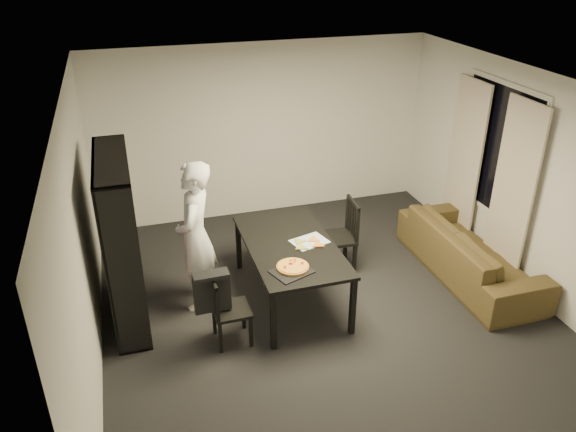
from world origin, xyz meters
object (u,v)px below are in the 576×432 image
object	(u,v)px
dining_table	(291,249)
chair_left	(224,305)
chair_right	(344,231)
bookshelf	(122,240)
pepperoni_pizza	(293,267)
sofa	(470,252)
baking_tray	(292,272)
person	(196,237)

from	to	relation	value
dining_table	chair_left	xyz separation A→B (m)	(-0.91, -0.58, -0.20)
chair_right	chair_left	bearing A→B (deg)	-55.48
bookshelf	chair_left	xyz separation A→B (m)	(0.94, -0.83, -0.48)
chair_right	pepperoni_pizza	bearing A→B (deg)	-41.36
dining_table	sofa	size ratio (longest dim) A/B	0.79
bookshelf	baking_tray	size ratio (longest dim) A/B	4.75
chair_left	sofa	world-z (taller)	chair_left
bookshelf	chair_right	distance (m)	2.72
sofa	bookshelf	bearing A→B (deg)	84.31
chair_left	sofa	distance (m)	3.26
dining_table	person	distance (m)	1.09
chair_left	baking_tray	distance (m)	0.79
chair_right	person	distance (m)	1.94
baking_tray	sofa	world-z (taller)	baking_tray
bookshelf	sofa	xyz separation A→B (m)	(4.17, -0.42, -0.62)
chair_left	person	bearing A→B (deg)	9.20
chair_left	baking_tray	xyz separation A→B (m)	(0.74, 0.00, 0.28)
person	sofa	world-z (taller)	person
dining_table	sofa	xyz separation A→B (m)	(2.33, -0.16, -0.34)
chair_right	baking_tray	size ratio (longest dim) A/B	2.39
dining_table	person	xyz separation A→B (m)	(-1.05, 0.21, 0.22)
person	chair_right	bearing A→B (deg)	115.63
baking_tray	sofa	xyz separation A→B (m)	(2.49, 0.41, -0.42)
dining_table	sofa	world-z (taller)	dining_table
chair_left	chair_right	world-z (taller)	chair_right
dining_table	chair_right	world-z (taller)	chair_right
pepperoni_pizza	chair_right	bearing A→B (deg)	44.38
dining_table	sofa	bearing A→B (deg)	-4.04
bookshelf	pepperoni_pizza	world-z (taller)	bookshelf
baking_tray	pepperoni_pizza	world-z (taller)	pepperoni_pizza
bookshelf	chair_right	xyz separation A→B (m)	(2.69, 0.19, -0.40)
chair_left	chair_right	xyz separation A→B (m)	(1.75, 1.02, 0.08)
chair_right	person	world-z (taller)	person
person	bookshelf	bearing A→B (deg)	-74.53
chair_right	person	size ratio (longest dim) A/B	0.54
person	dining_table	bearing A→B (deg)	97.38
dining_table	baking_tray	distance (m)	0.60
bookshelf	chair_right	bearing A→B (deg)	4.06
person	sofa	bearing A→B (deg)	102.30
chair_right	person	xyz separation A→B (m)	(-1.89, -0.23, 0.35)
person	baking_tray	size ratio (longest dim) A/B	4.46
chair_left	chair_right	size ratio (longest dim) A/B	0.86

